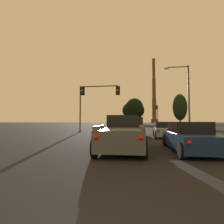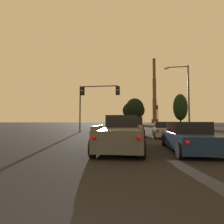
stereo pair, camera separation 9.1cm
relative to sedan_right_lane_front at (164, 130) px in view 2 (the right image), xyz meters
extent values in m
cube|color=gray|center=(0.00, -0.05, -0.14)|extent=(2.00, 4.68, 0.70)
cube|color=black|center=(0.01, 0.18, 0.48)|extent=(1.72, 2.27, 0.55)
cylinder|color=black|center=(-0.80, 1.88, -0.35)|extent=(0.25, 0.65, 0.64)
cylinder|color=black|center=(0.96, 1.81, -0.35)|extent=(0.25, 0.65, 0.64)
cylinder|color=black|center=(-0.97, -1.91, -0.35)|extent=(0.25, 0.65, 0.64)
cylinder|color=black|center=(0.79, -1.99, -0.35)|extent=(0.25, 0.65, 0.64)
sphere|color=#500705|center=(-0.83, -2.34, 0.01)|extent=(0.17, 0.17, 0.17)
sphere|color=#500705|center=(0.61, -2.40, 0.01)|extent=(0.17, 0.17, 0.17)
cube|color=navy|center=(0.05, -7.80, -0.14)|extent=(1.88, 4.63, 0.70)
cube|color=black|center=(0.05, -7.57, 0.48)|extent=(1.66, 2.23, 0.55)
cylinder|color=black|center=(-0.86, -5.92, -0.35)|extent=(0.23, 0.64, 0.64)
cylinder|color=black|center=(0.90, -5.89, -0.35)|extent=(0.23, 0.64, 0.64)
cylinder|color=black|center=(-0.79, -9.72, -0.35)|extent=(0.23, 0.64, 0.64)
sphere|color=red|center=(-0.63, -10.13, 0.01)|extent=(0.17, 0.17, 0.17)
cube|color=maroon|center=(-2.91, 0.51, 0.02)|extent=(2.06, 4.85, 0.95)
cube|color=black|center=(-2.91, 0.63, 0.84)|extent=(1.86, 2.85, 0.70)
cylinder|color=black|center=(-3.91, 2.40, -0.29)|extent=(0.24, 0.77, 0.76)
cylinder|color=black|center=(-2.03, 2.46, -0.29)|extent=(0.24, 0.77, 0.76)
cylinder|color=black|center=(-3.80, -1.45, -0.29)|extent=(0.24, 0.77, 0.76)
cylinder|color=black|center=(-1.92, -1.39, -0.29)|extent=(0.24, 0.77, 0.76)
sphere|color=red|center=(-3.62, -1.94, 0.23)|extent=(0.17, 0.17, 0.17)
sphere|color=red|center=(-2.06, -1.89, 0.23)|extent=(0.17, 0.17, 0.17)
cube|color=#4C4F54|center=(-3.29, -7.73, -0.01)|extent=(2.21, 5.48, 0.88)
cube|color=black|center=(-3.36, -5.97, 0.79)|extent=(1.91, 1.87, 0.72)
cube|color=#4C4F54|center=(-4.17, -9.15, 0.51)|extent=(0.20, 2.43, 0.16)
cube|color=#4C4F54|center=(-2.30, -9.07, 0.51)|extent=(0.20, 2.43, 0.16)
cylinder|color=black|center=(-4.36, -5.57, -0.27)|extent=(0.25, 0.81, 0.80)
cylinder|color=black|center=(-2.40, -5.49, -0.27)|extent=(0.25, 0.81, 0.80)
cylinder|color=black|center=(-4.18, -9.96, -0.27)|extent=(0.25, 0.81, 0.80)
cylinder|color=black|center=(-2.22, -9.88, -0.27)|extent=(0.25, 0.81, 0.80)
sphere|color=red|center=(-4.00, -10.48, 0.19)|extent=(0.17, 0.17, 0.17)
sphere|color=red|center=(-2.36, -10.41, 0.19)|extent=(0.17, 0.17, 0.17)
cylinder|color=#2D2D30|center=(3.69, 38.25, 2.59)|extent=(0.18, 0.18, 6.52)
cylinder|color=black|center=(3.69, 38.25, -0.62)|extent=(0.40, 0.40, 0.10)
cube|color=black|center=(3.40, 38.25, 5.19)|extent=(0.34, 0.34, 1.04)
cube|color=black|center=(3.40, 38.43, 5.19)|extent=(0.58, 0.03, 1.25)
sphere|color=#320504|center=(3.40, 38.06, 5.51)|extent=(0.22, 0.22, 0.22)
sphere|color=#F2AD14|center=(3.40, 38.06, 5.19)|extent=(0.22, 0.22, 0.22)
sphere|color=black|center=(3.40, 38.06, 4.86)|extent=(0.22, 0.22, 0.22)
cylinder|color=#2D2D30|center=(-10.41, 6.65, 2.55)|extent=(0.18, 0.18, 6.44)
cylinder|color=black|center=(-10.41, 6.65, -0.62)|extent=(0.40, 0.40, 0.10)
cube|color=black|center=(-10.12, 6.65, 5.11)|extent=(0.34, 0.34, 1.04)
cube|color=black|center=(-10.12, 6.83, 5.11)|extent=(0.58, 0.03, 1.25)
sphere|color=#320504|center=(-10.12, 6.46, 5.43)|extent=(0.22, 0.22, 0.22)
sphere|color=#F2AD14|center=(-10.12, 6.46, 5.11)|extent=(0.22, 0.22, 0.22)
sphere|color=black|center=(-10.12, 6.46, 4.78)|extent=(0.22, 0.22, 0.22)
cylinder|color=#2D2D30|center=(-7.76, 6.65, 5.68)|extent=(5.30, 0.14, 0.14)
sphere|color=#2D2D30|center=(-10.41, 6.65, 5.68)|extent=(0.18, 0.18, 0.18)
cube|color=black|center=(-5.11, 6.65, 5.04)|extent=(0.34, 0.34, 1.04)
cube|color=black|center=(-5.11, 6.83, 5.04)|extent=(0.58, 0.03, 1.25)
sphere|color=#320504|center=(-5.11, 6.46, 5.36)|extent=(0.22, 0.22, 0.22)
sphere|color=#F2AD14|center=(-5.11, 6.46, 5.04)|extent=(0.22, 0.22, 0.22)
sphere|color=black|center=(-5.11, 6.46, 4.71)|extent=(0.22, 0.22, 0.22)
cylinder|color=#38383A|center=(3.88, 5.91, 3.59)|extent=(0.20, 0.20, 8.51)
cylinder|color=#38383A|center=(2.55, 5.91, 7.69)|extent=(2.65, 0.12, 0.12)
sphere|color=#38383A|center=(3.88, 5.91, 7.69)|extent=(0.20, 0.20, 0.20)
ellipsoid|color=silver|center=(1.23, 5.91, 7.57)|extent=(0.64, 0.36, 0.26)
cylinder|color=#523427|center=(13.18, 150.37, 1.17)|extent=(6.12, 6.12, 3.67)
cylinder|color=brown|center=(13.18, 150.37, 12.58)|extent=(3.83, 3.83, 19.16)
cylinder|color=brown|center=(13.18, 150.37, 31.75)|extent=(3.29, 3.29, 19.16)
cylinder|color=brown|center=(13.18, 150.37, 50.91)|extent=(2.75, 2.75, 19.16)
cylinder|color=brown|center=(13.18, 150.37, 60.14)|extent=(3.09, 3.09, 0.70)
cylinder|color=black|center=(-4.56, 72.90, 1.21)|extent=(1.13, 1.13, 3.76)
ellipsoid|color=black|center=(-4.56, 72.90, 6.50)|extent=(11.26, 10.13, 9.07)
cylinder|color=black|center=(-3.97, 70.11, 1.27)|extent=(0.91, 0.91, 3.87)
ellipsoid|color=black|center=(-3.97, 70.11, 7.12)|extent=(9.11, 8.20, 10.44)
cylinder|color=black|center=(19.28, 77.17, 1.22)|extent=(0.72, 0.72, 3.78)
ellipsoid|color=black|center=(19.28, 77.17, 8.22)|extent=(7.24, 6.52, 13.63)
camera|label=1|loc=(-2.48, -16.82, 0.77)|focal=28.00mm
camera|label=2|loc=(-2.39, -16.80, 0.77)|focal=28.00mm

